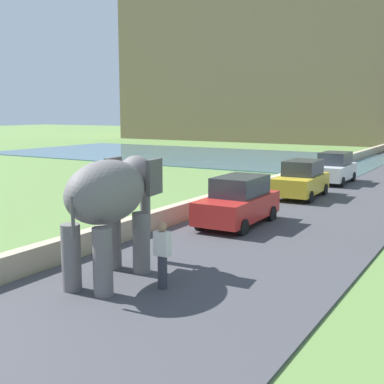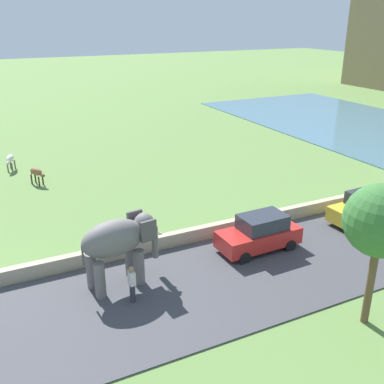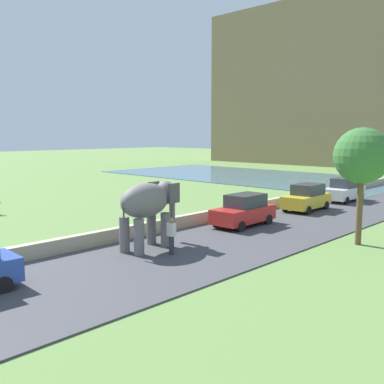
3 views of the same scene
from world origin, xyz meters
name	(u,v)px [view 1 (image 1 of 3)]	position (x,y,z in m)	size (l,w,h in m)	color
road_surface	(325,206)	(5.00, 20.00, 0.03)	(7.00, 120.00, 0.06)	#424247
barrier_wall	(226,198)	(1.20, 18.00, 0.34)	(0.40, 110.00, 0.68)	tan
lake	(183,155)	(-14.00, 38.65, 0.04)	(36.00, 18.00, 0.08)	slate
hill_distant	(361,45)	(-6.00, 72.80, 13.19)	(64.00, 28.00, 26.37)	#7F6B4C
elephant	(112,199)	(3.39, 7.73, 2.04)	(1.77, 3.56, 2.99)	slate
person_beside_elephant	(162,254)	(4.84, 7.74, 0.87)	(0.36, 0.22, 1.63)	#33333D
car_white	(334,168)	(3.42, 27.04, 0.90)	(1.84, 4.03, 1.80)	white
car_red	(238,202)	(3.42, 14.61, 0.90)	(1.86, 4.04, 1.80)	red
car_yellow	(302,179)	(3.42, 21.47, 0.90)	(1.93, 4.07, 1.80)	gold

